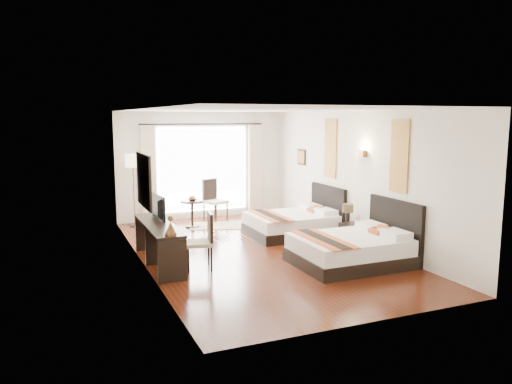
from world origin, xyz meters
name	(u,v)px	position (x,y,z in m)	size (l,w,h in m)	color
floor	(258,252)	(0.00, 0.00, -0.01)	(4.50, 7.50, 0.01)	#351809
ceiling	(258,110)	(0.00, 0.00, 2.79)	(4.50, 7.50, 0.02)	white
wall_headboard	(355,177)	(2.25, 0.00, 1.40)	(0.01, 7.50, 2.80)	silver
wall_desk	(142,189)	(-2.25, 0.00, 1.40)	(0.01, 7.50, 2.80)	silver
wall_window	(203,165)	(0.00, 3.75, 1.40)	(4.50, 0.01, 2.80)	silver
wall_entry	(373,218)	(0.00, -3.75, 1.40)	(4.50, 0.01, 2.80)	silver
window_glass	(203,169)	(0.00, 3.73, 1.30)	(2.40, 0.02, 2.20)	white
sheer_curtain	(203,169)	(0.00, 3.67, 1.30)	(2.30, 0.02, 2.10)	white
drape_left	(148,173)	(-1.45, 3.63, 1.28)	(0.35, 0.14, 2.35)	#C4AF98
drape_right	(255,168)	(1.45, 3.63, 1.28)	(0.35, 0.14, 2.35)	#C4AF98
art_panel_near	(399,156)	(2.23, -1.44, 1.95)	(0.03, 0.50, 1.35)	brown
art_panel_far	(330,148)	(2.23, 1.00, 1.95)	(0.03, 0.50, 1.35)	brown
wall_sconce	(363,154)	(2.19, -0.34, 1.92)	(0.10, 0.14, 0.14)	#4F351C
mirror_frame	(144,181)	(-2.22, -0.08, 1.55)	(0.04, 1.25, 0.95)	black
mirror_glass	(145,181)	(-2.19, -0.08, 1.55)	(0.01, 1.12, 0.82)	white
bed_near	(354,248)	(1.29, -1.44, 0.30)	(2.02, 1.58, 1.14)	black
bed_far	(295,223)	(1.33, 1.00, 0.28)	(1.94, 1.51, 1.09)	black
nightstand	(352,235)	(1.99, -0.34, 0.23)	(0.39, 0.49, 0.47)	black
table_lamp	(348,209)	(1.96, -0.19, 0.75)	(0.23, 0.23, 0.37)	black
vase	(357,221)	(1.97, -0.54, 0.57)	(0.12, 0.12, 0.13)	black
console_desk	(159,244)	(-1.99, -0.08, 0.38)	(0.50, 2.20, 0.76)	black
television	(154,207)	(-1.97, 0.35, 0.99)	(0.81, 0.11, 0.47)	black
bronze_figurine	(171,227)	(-1.99, -1.08, 0.90)	(0.19, 0.19, 0.29)	#4F351C
desk_chair	(200,252)	(-1.38, -0.64, 0.31)	(0.55, 0.55, 1.01)	#B5AE8B
floor_lamp	(133,165)	(-1.86, 3.39, 1.50)	(0.36, 0.36, 1.77)	black
side_table	(192,214)	(-0.58, 2.73, 0.33)	(0.57, 0.57, 0.65)	black
fruit_bowl	(192,199)	(-0.58, 2.72, 0.68)	(0.22, 0.22, 0.05)	#423017
window_chair	(215,208)	(0.16, 3.22, 0.33)	(0.66, 0.66, 1.08)	#B5AE8B
jute_rug	(217,226)	(0.01, 2.59, 0.01)	(1.32, 0.90, 0.01)	tan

